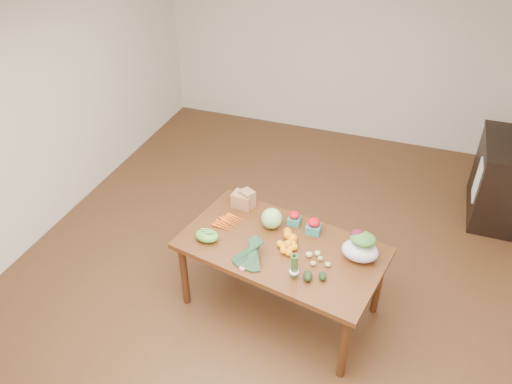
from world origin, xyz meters
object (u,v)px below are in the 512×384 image
(cabinet, at_px, (500,179))
(asparagus_bundle, at_px, (294,266))
(mandarin_cluster, at_px, (288,245))
(kale_bunch, at_px, (248,255))
(dining_table, at_px, (280,277))
(salad_bag, at_px, (361,248))
(cabbage, at_px, (272,218))
(paper_bag, at_px, (243,199))

(cabinet, height_order, asparagus_bundle, asparagus_bundle)
(mandarin_cluster, height_order, kale_bunch, kale_bunch)
(dining_table, relative_size, kale_bunch, 4.34)
(mandarin_cluster, relative_size, salad_bag, 0.58)
(dining_table, relative_size, salad_bag, 5.64)
(dining_table, bearing_deg, salad_bag, 16.95)
(dining_table, xyz_separation_m, kale_bunch, (-0.20, -0.29, 0.45))
(cabbage, height_order, asparagus_bundle, asparagus_bundle)
(kale_bunch, height_order, asparagus_bundle, asparagus_bundle)
(cabbage, distance_m, kale_bunch, 0.51)
(cabinet, xyz_separation_m, mandarin_cluster, (-1.85, -2.26, 0.33))
(paper_bag, distance_m, asparagus_bundle, 1.05)
(paper_bag, xyz_separation_m, cabbage, (0.36, -0.20, 0.01))
(cabbage, height_order, mandarin_cluster, cabbage)
(cabinet, height_order, mandarin_cluster, cabinet)
(paper_bag, bearing_deg, cabinet, 36.60)
(paper_bag, bearing_deg, dining_table, -39.07)
(kale_bunch, bearing_deg, asparagus_bundle, 5.20)
(paper_bag, relative_size, salad_bag, 0.82)
(dining_table, relative_size, cabbage, 9.07)
(salad_bag, bearing_deg, cabbage, 169.45)
(cabbage, bearing_deg, asparagus_bundle, -56.14)
(cabbage, bearing_deg, cabinet, 44.07)
(cabinet, distance_m, cabbage, 2.92)
(mandarin_cluster, bearing_deg, dining_table, 160.02)
(dining_table, distance_m, mandarin_cluster, 0.43)
(cabinet, distance_m, kale_bunch, 3.31)
(paper_bag, distance_m, salad_bag, 1.23)
(mandarin_cluster, relative_size, asparagus_bundle, 0.72)
(paper_bag, height_order, cabbage, cabbage)
(paper_bag, xyz_separation_m, salad_bag, (1.18, -0.36, 0.03))
(kale_bunch, bearing_deg, cabinet, 60.96)
(cabbage, distance_m, mandarin_cluster, 0.34)
(paper_bag, relative_size, asparagus_bundle, 1.01)
(cabbage, xyz_separation_m, mandarin_cluster, (0.23, -0.25, -0.04))
(cabbage, height_order, kale_bunch, cabbage)
(cabbage, bearing_deg, mandarin_cluster, -47.06)
(dining_table, distance_m, salad_bag, 0.83)
(mandarin_cluster, distance_m, kale_bunch, 0.37)
(mandarin_cluster, distance_m, asparagus_bundle, 0.34)
(dining_table, relative_size, asparagus_bundle, 6.95)
(mandarin_cluster, bearing_deg, kale_bunch, -134.85)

